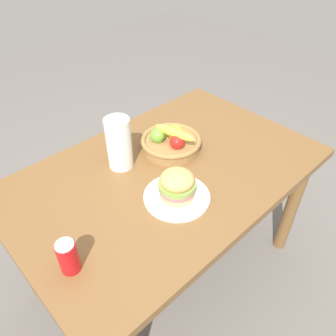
% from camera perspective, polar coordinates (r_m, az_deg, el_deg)
% --- Properties ---
extents(ground_plane, '(8.00, 8.00, 0.00)m').
position_cam_1_polar(ground_plane, '(2.04, -0.17, -16.61)').
color(ground_plane, slate).
extents(dining_table, '(1.40, 0.90, 0.75)m').
position_cam_1_polar(dining_table, '(1.54, -0.21, -3.18)').
color(dining_table, brown).
rests_on(dining_table, ground_plane).
extents(plate, '(0.27, 0.27, 0.01)m').
position_cam_1_polar(plate, '(1.34, 1.52, -5.00)').
color(plate, white).
rests_on(plate, dining_table).
extents(sandwich, '(0.15, 0.15, 0.12)m').
position_cam_1_polar(sandwich, '(1.30, 1.57, -2.91)').
color(sandwich, '#E5BC75').
rests_on(sandwich, plate).
extents(soda_can, '(0.07, 0.07, 0.13)m').
position_cam_1_polar(soda_can, '(1.13, -16.91, -14.48)').
color(soda_can, red).
rests_on(soda_can, dining_table).
extents(fruit_basket, '(0.29, 0.29, 0.14)m').
position_cam_1_polar(fruit_basket, '(1.57, 0.53, 4.64)').
color(fruit_basket, '#9E7542').
rests_on(fruit_basket, dining_table).
extents(paper_towel_roll, '(0.11, 0.11, 0.24)m').
position_cam_1_polar(paper_towel_roll, '(1.45, -8.48, 4.23)').
color(paper_towel_roll, white).
rests_on(paper_towel_roll, dining_table).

